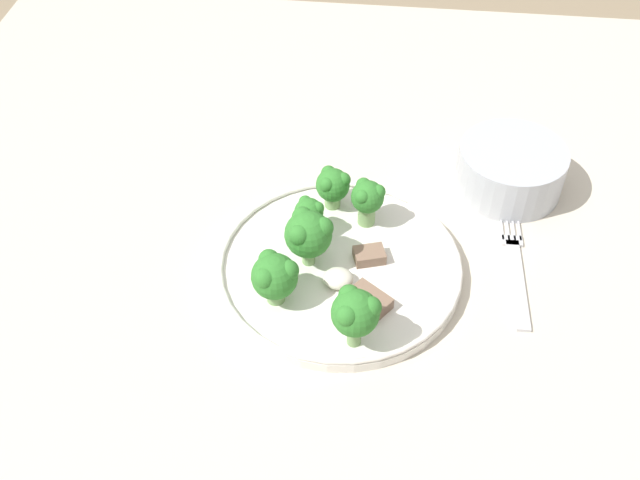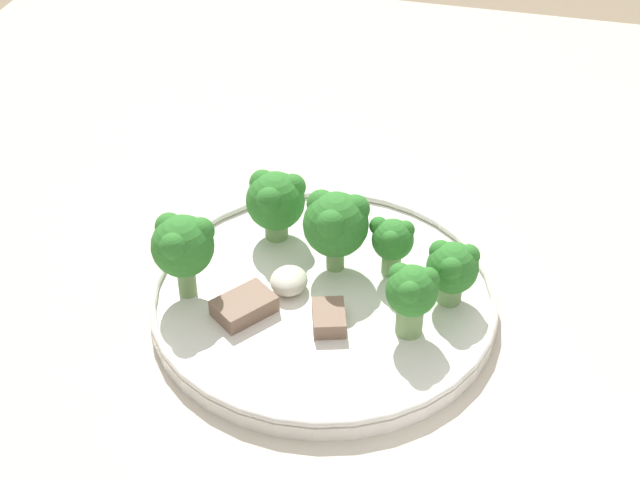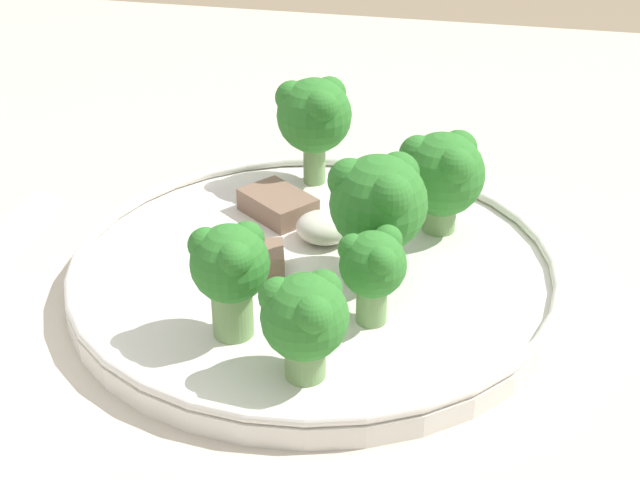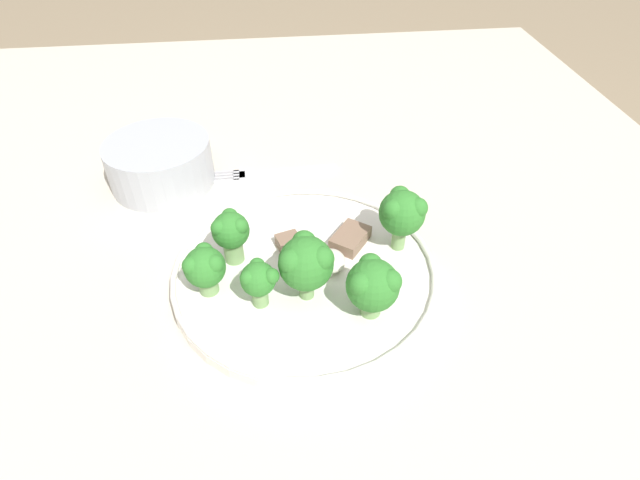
{
  "view_description": "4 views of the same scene",
  "coord_description": "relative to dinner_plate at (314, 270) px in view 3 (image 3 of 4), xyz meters",
  "views": [
    {
      "loc": [
        -0.01,
        -0.59,
        1.38
      ],
      "look_at": [
        -0.07,
        -0.04,
        0.81
      ],
      "focal_mm": 42.0,
      "sensor_mm": 36.0,
      "label": 1
    },
    {
      "loc": [
        0.45,
        0.09,
        1.23
      ],
      "look_at": [
        -0.07,
        -0.04,
        0.81
      ],
      "focal_mm": 50.0,
      "sensor_mm": 36.0,
      "label": 2
    },
    {
      "loc": [
        -0.15,
        0.38,
        1.02
      ],
      "look_at": [
        -0.06,
        -0.01,
        0.8
      ],
      "focal_mm": 50.0,
      "sensor_mm": 36.0,
      "label": 3
    },
    {
      "loc": [
        -0.41,
        -0.01,
        1.13
      ],
      "look_at": [
        -0.03,
        -0.05,
        0.79
      ],
      "focal_mm": 28.0,
      "sensor_mm": 36.0,
      "label": 4
    }
  ],
  "objects": [
    {
      "name": "table",
      "position": [
        0.05,
        0.03,
        -0.1
      ],
      "size": [
        1.31,
        1.15,
        0.76
      ],
      "color": "beige",
      "rests_on": "ground_plane"
    },
    {
      "name": "dinner_plate",
      "position": [
        0.0,
        0.0,
        0.0
      ],
      "size": [
        0.27,
        0.27,
        0.02
      ],
      "color": "white",
      "rests_on": "table"
    },
    {
      "name": "broccoli_floret_near_rim_left",
      "position": [
        -0.04,
        0.05,
        0.04
      ],
      "size": [
        0.03,
        0.03,
        0.05
      ],
      "color": "#7FA866",
      "rests_on": "dinner_plate"
    },
    {
      "name": "broccoli_floret_front_left",
      "position": [
        0.02,
        0.07,
        0.04
      ],
      "size": [
        0.04,
        0.04,
        0.06
      ],
      "color": "#7FA866",
      "rests_on": "dinner_plate"
    },
    {
      "name": "meat_slice_middle_slice",
      "position": [
        0.03,
        0.01,
        0.01
      ],
      "size": [
        0.04,
        0.03,
        0.01
      ],
      "color": "#846651",
      "rests_on": "dinner_plate"
    },
    {
      "name": "sauce_dollop",
      "position": [
        0.0,
        -0.03,
        0.01
      ],
      "size": [
        0.03,
        0.03,
        0.02
      ],
      "color": "silver",
      "rests_on": "dinner_plate"
    },
    {
      "name": "broccoli_floret_mid_cluster",
      "position": [
        -0.02,
        0.1,
        0.04
      ],
      "size": [
        0.04,
        0.04,
        0.05
      ],
      "color": "#7FA866",
      "rests_on": "dinner_plate"
    },
    {
      "name": "meat_slice_front_slice",
      "position": [
        0.04,
        -0.05,
        0.01
      ],
      "size": [
        0.05,
        0.05,
        0.01
      ],
      "color": "#846651",
      "rests_on": "dinner_plate"
    },
    {
      "name": "broccoli_floret_back_left",
      "position": [
        -0.06,
        -0.06,
        0.04
      ],
      "size": [
        0.05,
        0.05,
        0.06
      ],
      "color": "#7FA866",
      "rests_on": "dinner_plate"
    },
    {
      "name": "broccoli_floret_center_left",
      "position": [
        0.02,
        -0.1,
        0.05
      ],
      "size": [
        0.05,
        0.05,
        0.07
      ],
      "color": "#7FA866",
      "rests_on": "dinner_plate"
    },
    {
      "name": "broccoli_floret_center_back",
      "position": [
        -0.03,
        0.0,
        0.05
      ],
      "size": [
        0.05,
        0.05,
        0.07
      ],
      "color": "#7FA866",
      "rests_on": "dinner_plate"
    }
  ]
}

